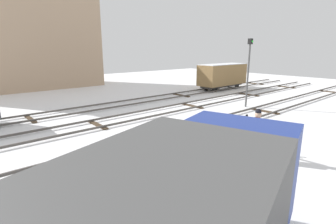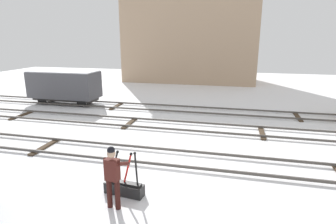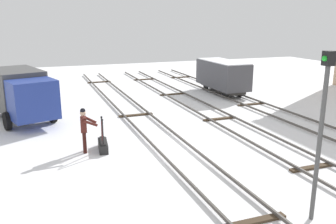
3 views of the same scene
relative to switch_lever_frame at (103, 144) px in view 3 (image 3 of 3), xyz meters
The scene contains 9 objects.
ground_plane 2.95m from the switch_lever_frame, 68.94° to the left, with size 60.00×60.00×0.00m, color white.
track_main_line 2.94m from the switch_lever_frame, 68.94° to the left, with size 44.00×1.94×0.18m.
track_siding_near 6.91m from the switch_lever_frame, 81.22° to the left, with size 44.00×1.94×0.18m.
track_siding_far 10.43m from the switch_lever_frame, 84.19° to the left, with size 44.00×1.94×0.18m.
switch_lever_frame is the anchor object (origin of this frame).
rail_worker 1.08m from the switch_lever_frame, 91.23° to the right, with size 0.60×0.70×1.85m.
delivery_truck 6.79m from the switch_lever_frame, 151.93° to the right, with size 5.76×3.65×2.68m.
signal_post 8.83m from the switch_lever_frame, 30.69° to the left, with size 0.24×0.32×4.53m.
freight_car_mid_siding 13.60m from the switch_lever_frame, 130.08° to the left, with size 4.91×2.00×2.38m.
Camera 3 is at (13.05, -5.12, 5.27)m, focal length 38.32 mm.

